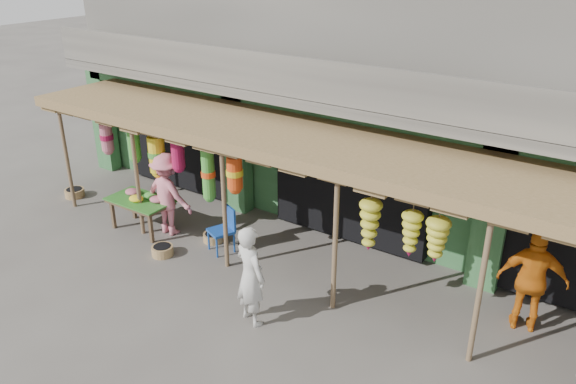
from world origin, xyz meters
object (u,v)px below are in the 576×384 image
Objects in this scene: flower_table at (142,201)px; blue_chair at (225,227)px; person_shopper at (168,194)px; person_vendor at (532,280)px; person_front at (250,276)px.

flower_table is 1.51× the size of blue_chair.
flower_table is 0.79× the size of person_shopper.
person_front is at bearing 17.09° from person_vendor.
person_shopper is at bearing -7.90° from person_vendor.
person_vendor is at bearing 31.20° from blue_chair.
person_vendor is 7.56m from person_shopper.
blue_chair is (2.15, 0.35, -0.17)m from flower_table.
flower_table is 2.18m from blue_chair.
person_vendor is (5.96, 0.86, 0.40)m from blue_chair.
person_front reaches higher than flower_table.
person_front is 0.96× the size of person_vendor.
person_front is 0.96× the size of person_shopper.
person_front is (1.99, -1.64, 0.36)m from blue_chair.
person_vendor reaches higher than flower_table.
person_vendor is at bearing 7.80° from flower_table.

